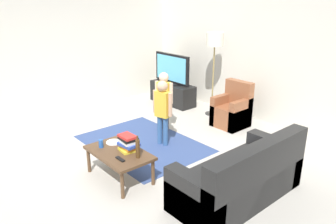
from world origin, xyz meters
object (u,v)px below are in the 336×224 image
tv (172,69)px  bottle (138,148)px  child_near_tv (164,96)px  coffee_table (119,155)px  floor_lamp (215,44)px  tv_remote (120,159)px  couch (243,180)px  child_center (162,107)px  plate (114,142)px  soda_can (101,144)px  book_stack (128,143)px  tv_stand (173,94)px  armchair (233,111)px

tv → bottle: (2.44, -2.76, -0.29)m
child_near_tv → coffee_table: child_near_tv is taller
tv → coffee_table: size_ratio=1.10×
floor_lamp → tv_remote: size_ratio=10.47×
couch → coffee_table: 1.73m
couch → child_center: 2.02m
bottle → tv_remote: 0.27m
bottle → plate: 0.63m
tv_remote → soda_can: size_ratio=1.42×
couch → book_stack: bearing=-151.7°
tv_stand → tv_remote: size_ratio=7.06×
floor_lamp → plate: size_ratio=8.09×
couch → child_near_tv: child_near_tv is taller
child_near_tv → coffee_table: bearing=-59.2°
couch → tv_remote: (-1.25, -1.01, 0.14)m
child_center → plate: size_ratio=5.25×
tv_remote → tv: bearing=128.0°
tv_stand → book_stack: book_stack is taller
bottle → coffee_table: bearing=-162.6°
armchair → bottle: armchair is taller
child_center → tv_remote: 1.51m
tv_stand → couch: couch is taller
book_stack → tv_remote: size_ratio=1.76×
tv_stand → book_stack: bearing=-51.7°
bottle → tv_remote: bottle is taller
tv_stand → soda_can: (1.84, -3.00, 0.24)m
book_stack → tv: bearing=128.5°
floor_lamp → child_center: floor_lamp is taller
book_stack → soda_can: 0.42m
child_near_tv → plate: (0.69, -1.55, -0.26)m
couch → plate: size_ratio=8.18×
floor_lamp → child_near_tv: 1.62m
child_near_tv → coffee_table: 1.95m
floor_lamp → soda_can: bearing=-77.4°
book_stack → plate: (-0.35, -0.03, -0.11)m
tv → bottle: bearing=-48.5°
tv → plate: 3.34m
armchair → soda_can: size_ratio=7.50×
couch → bottle: bearing=-145.5°
bottle → soda_can: bearing=-159.9°
couch → plate: 1.95m
armchair → floor_lamp: floor_lamp is taller
tv → armchair: bearing=-0.6°
child_center → armchair: bearing=82.3°
bottle → book_stack: bearing=174.2°
child_near_tv → child_center: bearing=-42.0°
tv_stand → plate: 3.33m
armchair → tv_remote: size_ratio=5.29×
child_center → couch: bearing=-8.9°
child_center → tv: bearing=134.7°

